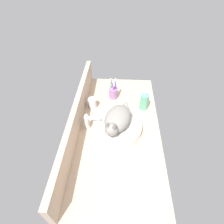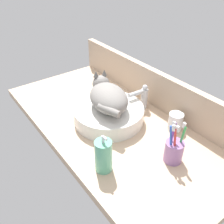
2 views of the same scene
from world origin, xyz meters
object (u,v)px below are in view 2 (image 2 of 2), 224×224
Objects in this scene: faucet at (143,96)px; toothbrush_cup at (174,150)px; water_glass at (175,122)px; cat at (108,96)px; soap_dispenser at (103,156)px; sink_basin at (109,114)px.

faucet is 0.73× the size of toothbrush_cup.
cat is at bearing -140.84° from water_glass.
soap_dispenser is 41.97cm from water_glass.
cat is at bearing 166.90° from sink_basin.
sink_basin is at bearing -13.10° from cat.
cat is 34.22cm from soap_dispenser.
faucet is 0.79× the size of soap_dispenser.
toothbrush_cup is 2.23× the size of water_glass.
water_glass is at bearing 41.09° from sink_basin.
cat is 3.65× the size of water_glass.
water_glass reaches higher than sink_basin.
toothbrush_cup is (37.74, 4.58, 1.50)cm from sink_basin.
faucet is at bearing 119.46° from soap_dispenser.
cat is 21.35cm from faucet.
toothbrush_cup is at bearing -50.63° from water_glass.
water_glass is (-0.74, 41.83, -3.31)cm from soap_dispenser.
faucet is 39.61cm from toothbrush_cup.
sink_basin is at bearing -94.35° from faucet.
water_glass is at bearing 129.37° from toothbrush_cup.
toothbrush_cup is at bearing 6.24° from cat.
sink_basin is 2.01× the size of soap_dispenser.
cat is 34.26cm from water_glass.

